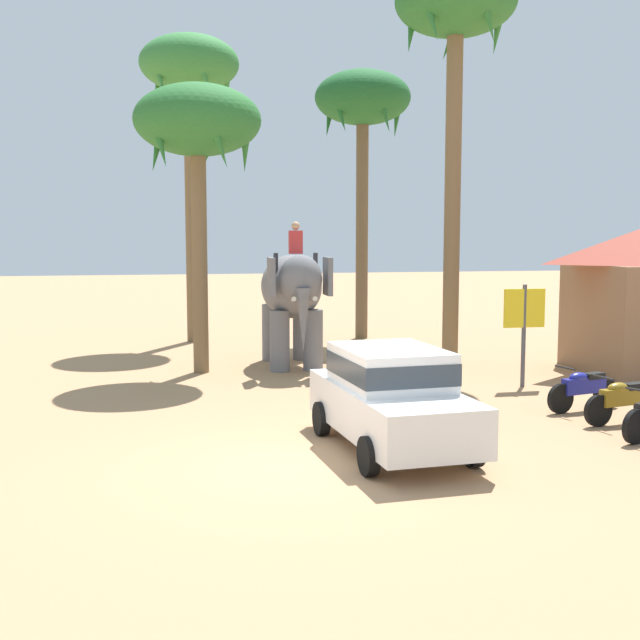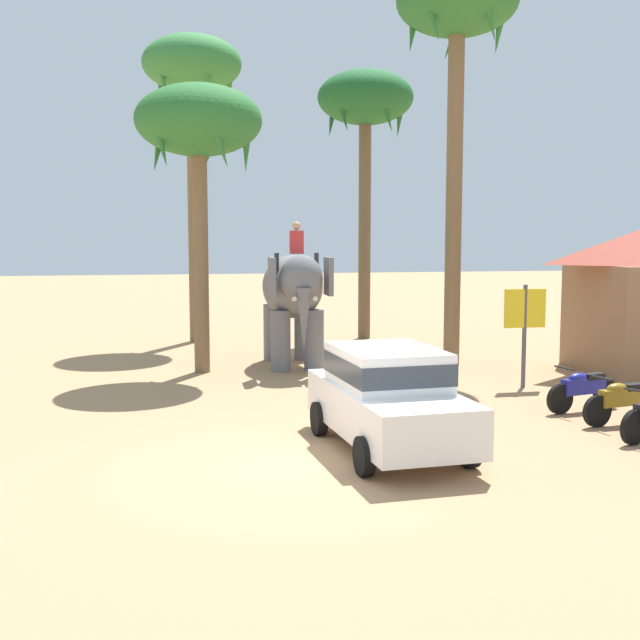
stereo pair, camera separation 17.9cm
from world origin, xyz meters
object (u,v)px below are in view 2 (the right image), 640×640
car_sedan_foreground (388,394)px  motorcycle_far_in_row (623,400)px  motorcycle_end_of_row (583,389)px  palm_tree_near_hut (365,106)px  palm_tree_left_of_road (199,128)px  palm_tree_far_back (192,75)px  elephant_with_mahout (294,293)px  palm_tree_behind_elephant (457,18)px  signboard_yellow (525,315)px

car_sedan_foreground → motorcycle_far_in_row: bearing=10.1°
motorcycle_end_of_row → palm_tree_near_hut: (-1.49, 12.01, 7.32)m
palm_tree_left_of_road → palm_tree_near_hut: bearing=45.0°
palm_tree_near_hut → palm_tree_far_back: (-5.68, 0.31, 0.86)m
elephant_with_mahout → palm_tree_left_of_road: (-2.47, -0.39, 4.23)m
elephant_with_mahout → palm_tree_left_of_road: size_ratio=0.53×
palm_tree_behind_elephant → palm_tree_far_back: palm_tree_behind_elephant is taller
elephant_with_mahout → palm_tree_behind_elephant: bearing=-7.5°
palm_tree_near_hut → signboard_yellow: (1.45, -9.34, -6.10)m
palm_tree_behind_elephant → palm_tree_left_of_road: palm_tree_behind_elephant is taller
car_sedan_foreground → elephant_with_mahout: bearing=91.1°
car_sedan_foreground → palm_tree_near_hut: palm_tree_near_hut is taller
palm_tree_far_back → signboard_yellow: bearing=-53.5°
car_sedan_foreground → palm_tree_behind_elephant: (4.10, 8.06, 8.26)m
car_sedan_foreground → signboard_yellow: signboard_yellow is taller
motorcycle_far_in_row → palm_tree_near_hut: size_ratio=0.20×
car_sedan_foreground → motorcycle_end_of_row: car_sedan_foreground is taller
car_sedan_foreground → motorcycle_end_of_row: (4.67, 2.03, -0.46)m
palm_tree_behind_elephant → motorcycle_end_of_row: bearing=-84.7°
palm_tree_far_back → palm_tree_behind_elephant: bearing=-43.6°
car_sedan_foreground → palm_tree_behind_elephant: 12.25m
car_sedan_foreground → signboard_yellow: 6.64m
palm_tree_near_hut → signboard_yellow: size_ratio=3.74×
car_sedan_foreground → palm_tree_far_back: size_ratio=0.42×
elephant_with_mahout → palm_tree_left_of_road: palm_tree_left_of_road is taller
motorcycle_end_of_row → palm_tree_near_hut: palm_tree_near_hut is taller
car_sedan_foreground → palm_tree_behind_elephant: bearing=63.0°
car_sedan_foreground → palm_tree_near_hut: bearing=77.3°
car_sedan_foreground → palm_tree_behind_elephant: palm_tree_behind_elephant is taller
elephant_with_mahout → palm_tree_far_back: palm_tree_far_back is taller
motorcycle_far_in_row → palm_tree_left_of_road: 11.95m
palm_tree_left_of_road → signboard_yellow: size_ratio=3.04×
palm_tree_behind_elephant → palm_tree_near_hut: bearing=98.8°
motorcycle_end_of_row → palm_tree_behind_elephant: size_ratio=0.17×
motorcycle_end_of_row → signboard_yellow: 2.93m
elephant_with_mahout → motorcycle_end_of_row: size_ratio=2.19×
palm_tree_behind_elephant → car_sedan_foreground: bearing=-117.0°
motorcycle_end_of_row → signboard_yellow: (-0.04, 2.67, 1.22)m
palm_tree_left_of_road → signboard_yellow: bearing=-26.0°
motorcycle_far_in_row → motorcycle_end_of_row: (-0.15, 1.17, 0.00)m
car_sedan_foreground → elephant_with_mahout: elephant_with_mahout is taller
palm_tree_left_of_road → car_sedan_foreground: bearing=-72.3°
motorcycle_far_in_row → palm_tree_behind_elephant: palm_tree_behind_elephant is taller
elephant_with_mahout → motorcycle_far_in_row: size_ratio=2.18×
palm_tree_behind_elephant → palm_tree_far_back: (-6.61, 6.29, -0.54)m
palm_tree_behind_elephant → palm_tree_far_back: 9.14m
palm_tree_left_of_road → signboard_yellow: palm_tree_left_of_road is taller
motorcycle_far_in_row → palm_tree_far_back: bearing=118.5°
car_sedan_foreground → motorcycle_far_in_row: car_sedan_foreground is taller
car_sedan_foreground → elephant_with_mahout: 8.69m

